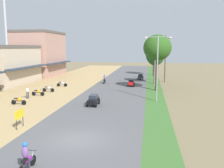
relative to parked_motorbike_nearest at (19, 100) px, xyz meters
The scene contains 23 objects.
ground_plane 13.38m from the parked_motorbike_nearest, 43.60° to the right, with size 180.00×180.00×0.00m, color #7A6B4C.
road_strip 13.38m from the parked_motorbike_nearest, 43.60° to the right, with size 9.00×140.00×0.08m, color #565659.
median_strip 17.94m from the parked_motorbike_nearest, 30.93° to the right, with size 2.40×140.00×0.06m, color #3D6B2D.
shophouse_mid 18.29m from the parked_motorbike_nearest, 124.76° to the left, with size 7.87×13.00×6.90m.
shophouse_far 30.08m from the parked_motorbike_nearest, 110.27° to the left, with size 9.30×12.41×10.10m.
parked_motorbike_nearest is the anchor object (origin of this frame).
parked_motorbike_second 5.20m from the parked_motorbike_nearest, 91.76° to the left, with size 1.80×0.54×0.94m.
parked_motorbike_third 8.13m from the parked_motorbike_nearest, 89.75° to the left, with size 1.80×0.54×0.94m.
parked_motorbike_fourth 13.12m from the parked_motorbike_nearest, 88.77° to the left, with size 1.80×0.54×0.94m.
street_signboard 8.60m from the parked_motorbike_nearest, 59.89° to the right, with size 0.06×1.30×1.50m.
pedestrian_on_shoulder 3.48m from the parked_motorbike_nearest, 101.96° to the left, with size 0.43×0.40×1.62m.
median_tree_nearest 20.47m from the parked_motorbike_nearest, 37.02° to the left, with size 4.13×4.13×8.33m.
median_tree_second 24.90m from the parked_motorbike_nearest, 50.42° to the left, with size 3.41×3.41×7.48m.
median_tree_third 35.61m from the parked_motorbike_nearest, 63.75° to the left, with size 3.68×3.68×8.80m.
streetlamp_near 16.54m from the parked_motorbike_nearest, 15.25° to the left, with size 3.16×0.20×7.79m.
streetlamp_mid 22.71m from the parked_motorbike_nearest, 46.28° to the left, with size 3.16×0.20×7.26m.
streetlamp_far 44.23m from the parked_motorbike_nearest, 69.42° to the left, with size 3.16×0.20×7.85m.
utility_pole_near 27.76m from the parked_motorbike_nearest, 50.55° to the left, with size 1.80×0.20×8.65m.
car_sedan_black 8.50m from the parked_motorbike_nearest, ahead, with size 1.10×2.26×1.19m.
car_hatchback_red 19.00m from the parked_motorbike_nearest, 52.33° to the left, with size 1.04×2.00×1.23m.
car_sedan_charcoal 27.27m from the parked_motorbike_nearest, 61.87° to the left, with size 1.10×2.26×1.19m.
motorbike_foreground_rider 16.18m from the parked_motorbike_nearest, 58.99° to the right, with size 0.54×1.80×1.66m.
motorbike_ahead_second 18.75m from the parked_motorbike_nearest, 69.22° to the left, with size 0.54×1.80×1.66m.
Camera 1 is at (4.83, -15.66, 6.50)m, focal length 38.79 mm.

